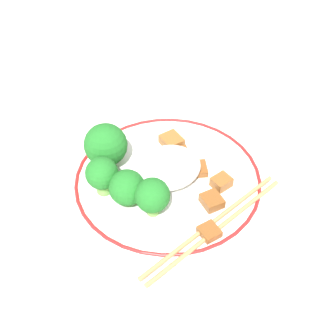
{
  "coord_description": "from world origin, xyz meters",
  "views": [
    {
      "loc": [
        0.14,
        0.41,
        0.47
      ],
      "look_at": [
        0.0,
        0.0,
        0.04
      ],
      "focal_mm": 50.0,
      "sensor_mm": 36.0,
      "label": 1
    }
  ],
  "objects_px": {
    "broccoli_back_center": "(102,174)",
    "broccoli_mid_left": "(152,196)",
    "broccoli_back_left": "(106,145)",
    "broccoli_back_right": "(127,188)",
    "chopsticks": "(214,227)",
    "plate": "(168,182)"
  },
  "relations": [
    {
      "from": "broccoli_back_center",
      "to": "broccoli_mid_left",
      "type": "bearing_deg",
      "value": 131.6
    },
    {
      "from": "broccoli_back_left",
      "to": "broccoli_mid_left",
      "type": "xyz_separation_m",
      "value": [
        -0.03,
        0.1,
        -0.0
      ]
    },
    {
      "from": "broccoli_back_left",
      "to": "broccoli_back_center",
      "type": "xyz_separation_m",
      "value": [
        0.02,
        0.05,
        -0.0
      ]
    },
    {
      "from": "broccoli_back_left",
      "to": "broccoli_back_right",
      "type": "bearing_deg",
      "value": 95.57
    },
    {
      "from": "broccoli_mid_left",
      "to": "chopsticks",
      "type": "relative_size",
      "value": 0.25
    },
    {
      "from": "broccoli_back_right",
      "to": "chopsticks",
      "type": "height_order",
      "value": "broccoli_back_right"
    },
    {
      "from": "broccoli_back_left",
      "to": "broccoli_back_right",
      "type": "xyz_separation_m",
      "value": [
        -0.01,
        0.08,
        -0.01
      ]
    },
    {
      "from": "broccoli_back_center",
      "to": "broccoli_back_right",
      "type": "relative_size",
      "value": 1.07
    },
    {
      "from": "broccoli_back_left",
      "to": "broccoli_mid_left",
      "type": "distance_m",
      "value": 0.11
    },
    {
      "from": "plate",
      "to": "chopsticks",
      "type": "relative_size",
      "value": 1.16
    },
    {
      "from": "plate",
      "to": "broccoli_back_center",
      "type": "relative_size",
      "value": 4.62
    },
    {
      "from": "broccoli_back_right",
      "to": "chopsticks",
      "type": "relative_size",
      "value": 0.23
    },
    {
      "from": "plate",
      "to": "broccoli_mid_left",
      "type": "bearing_deg",
      "value": 52.79
    },
    {
      "from": "chopsticks",
      "to": "plate",
      "type": "bearing_deg",
      "value": -75.32
    },
    {
      "from": "plate",
      "to": "broccoli_back_left",
      "type": "xyz_separation_m",
      "value": [
        0.07,
        -0.05,
        0.04
      ]
    },
    {
      "from": "broccoli_back_right",
      "to": "plate",
      "type": "bearing_deg",
      "value": -159.83
    },
    {
      "from": "plate",
      "to": "chopsticks",
      "type": "xyz_separation_m",
      "value": [
        -0.03,
        0.1,
        0.01
      ]
    },
    {
      "from": "plate",
      "to": "broccoli_back_center",
      "type": "height_order",
      "value": "broccoli_back_center"
    },
    {
      "from": "broccoli_back_center",
      "to": "broccoli_mid_left",
      "type": "height_order",
      "value": "same"
    },
    {
      "from": "plate",
      "to": "broccoli_mid_left",
      "type": "xyz_separation_m",
      "value": [
        0.04,
        0.05,
        0.04
      ]
    },
    {
      "from": "plate",
      "to": "broccoli_back_right",
      "type": "bearing_deg",
      "value": 20.17
    },
    {
      "from": "broccoli_mid_left",
      "to": "chopsticks",
      "type": "xyz_separation_m",
      "value": [
        -0.06,
        0.05,
        -0.03
      ]
    }
  ]
}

